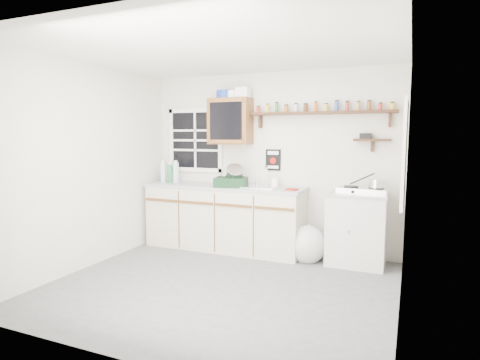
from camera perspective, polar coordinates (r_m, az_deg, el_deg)
name	(u,v)px	position (r m, az deg, el deg)	size (l,w,h in m)	color
room	(221,171)	(4.24, -2.73, 1.23)	(3.64, 3.24, 2.54)	#4E4E51
main_cabinet	(224,217)	(5.76, -2.28, -5.29)	(2.31, 0.63, 0.92)	#BBB19B
right_cabinet	(357,229)	(5.29, 16.24, -6.69)	(0.73, 0.57, 0.91)	silver
sink	(260,186)	(5.49, 2.79, -0.92)	(0.52, 0.44, 0.29)	silver
upper_cabinet	(230,121)	(5.76, -1.40, 8.35)	(0.60, 0.32, 0.65)	brown
upper_cabinet_clutter	(232,94)	(5.78, -1.21, 12.16)	(0.49, 0.24, 0.14)	navy
spice_shelf	(321,112)	(5.43, 11.46, 9.47)	(1.91, 0.18, 0.35)	black
secondary_shelf	(370,139)	(5.34, 18.02, 5.52)	(0.45, 0.16, 0.24)	black
warning_sign	(273,160)	(5.68, 4.73, 2.86)	(0.22, 0.02, 0.30)	black
window_back	(195,140)	(6.18, -6.36, 5.63)	(0.93, 0.03, 0.98)	black
window_right	(405,153)	(4.35, 22.42, 3.53)	(0.03, 0.78, 1.08)	black
water_bottles	(170,172)	(6.12, -9.96, 1.09)	(0.28, 0.14, 0.33)	silver
dish_rack	(232,179)	(5.52, -1.12, 0.10)	(0.49, 0.41, 0.32)	black
soap_bottle	(274,180)	(5.54, 4.93, -0.06)	(0.08, 0.08, 0.18)	silver
rag	(292,189)	(5.24, 7.38, -1.34)	(0.14, 0.12, 0.02)	maroon
hotplate	(363,191)	(5.17, 17.13, -1.44)	(0.63, 0.39, 0.09)	silver
saucepan	(376,184)	(5.15, 18.76, -0.49)	(0.43, 0.27, 0.19)	silver
trash_bag	(307,244)	(5.33, 9.52, -9.01)	(0.45, 0.41, 0.52)	beige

